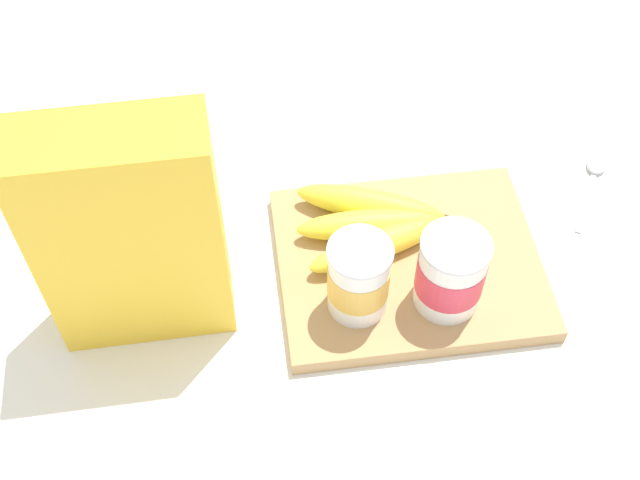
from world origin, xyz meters
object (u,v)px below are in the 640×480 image
at_px(cutting_board, 408,263).
at_px(banana_bunch, 373,223).
at_px(yogurt_cup_back, 359,278).
at_px(yogurt_cup_front, 451,273).
at_px(cereal_box, 130,235).
at_px(spoon, 593,179).

relative_size(cutting_board, banana_bunch, 1.65).
bearing_deg(yogurt_cup_back, yogurt_cup_front, 176.66).
height_order(cereal_box, yogurt_cup_front, cereal_box).
xyz_separation_m(yogurt_cup_front, banana_bunch, (0.06, -0.10, -0.03)).
relative_size(cereal_box, yogurt_cup_front, 2.86).
xyz_separation_m(yogurt_cup_back, banana_bunch, (-0.03, -0.09, -0.03)).
xyz_separation_m(yogurt_cup_front, spoon, (-0.23, -0.16, -0.06)).
bearing_deg(cereal_box, banana_bunch, -166.83).
relative_size(yogurt_cup_back, spoon, 0.78).
relative_size(yogurt_cup_front, spoon, 0.78).
bearing_deg(spoon, cutting_board, 21.31).
xyz_separation_m(cutting_board, yogurt_cup_back, (0.07, 0.05, 0.06)).
bearing_deg(cereal_box, yogurt_cup_front, 172.67).
bearing_deg(spoon, yogurt_cup_front, 34.97).
height_order(cutting_board, banana_bunch, banana_bunch).
xyz_separation_m(cutting_board, spoon, (-0.25, -0.10, -0.00)).
bearing_deg(yogurt_cup_back, cutting_board, -142.03).
bearing_deg(yogurt_cup_front, yogurt_cup_back, -3.34).
bearing_deg(cutting_board, yogurt_cup_back, 37.97).
height_order(yogurt_cup_front, spoon, yogurt_cup_front).
height_order(yogurt_cup_front, yogurt_cup_back, same).
height_order(cutting_board, yogurt_cup_back, yogurt_cup_back).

